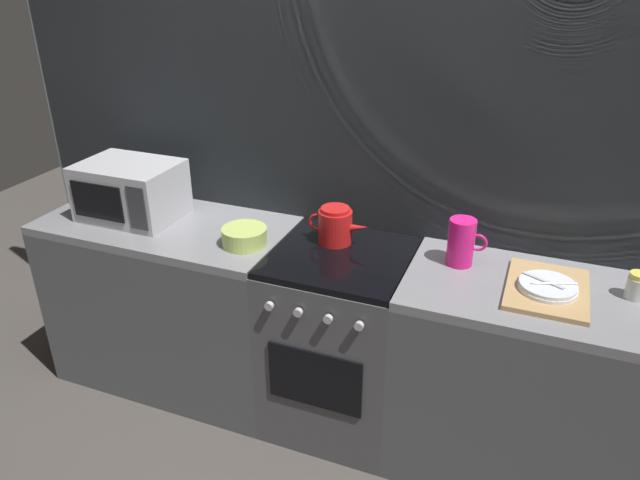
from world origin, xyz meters
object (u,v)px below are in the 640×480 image
mixing_bowl (245,236)px  dish_pile (547,288)px  pitcher (462,242)px  microwave (131,190)px  kettle (335,225)px  spice_jar (637,286)px  stove_unit (339,340)px

mixing_bowl → dish_pile: mixing_bowl is taller
mixing_bowl → pitcher: (0.91, 0.17, 0.06)m
mixing_bowl → dish_pile: 1.27m
microwave → mixing_bowl: microwave is taller
kettle → spice_jar: kettle is taller
stove_unit → mixing_bowl: (-0.43, -0.07, 0.49)m
microwave → kettle: size_ratio=1.62×
kettle → dish_pile: kettle is taller
stove_unit → dish_pile: dish_pile is taller
microwave → pitcher: size_ratio=2.30×
pitcher → microwave: bearing=-176.5°
stove_unit → spice_jar: (1.15, 0.08, 0.50)m
kettle → pitcher: (0.55, 0.00, 0.02)m
kettle → dish_pile: size_ratio=0.71×
kettle → mixing_bowl: kettle is taller
dish_pile → spice_jar: spice_jar is taller
dish_pile → spice_jar: size_ratio=3.81×
pitcher → dish_pile: pitcher is taller
stove_unit → kettle: size_ratio=3.16×
stove_unit → kettle: bearing=121.5°
kettle → pitcher: 0.55m
microwave → mixing_bowl: (0.65, -0.08, -0.10)m
microwave → kettle: bearing=5.4°
dish_pile → spice_jar: 0.32m
pitcher → spice_jar: pitcher is taller
stove_unit → microwave: 1.23m
pitcher → mixing_bowl: bearing=-169.3°
kettle → mixing_bowl: (-0.36, -0.17, -0.04)m
mixing_bowl → spice_jar: spice_jar is taller
mixing_bowl → kettle: bearing=25.3°
stove_unit → pitcher: (0.49, 0.10, 0.55)m
microwave → kettle: 1.02m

